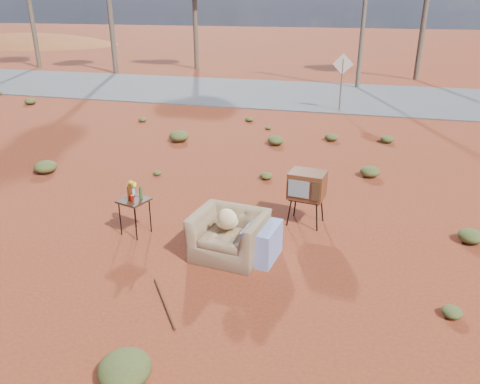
# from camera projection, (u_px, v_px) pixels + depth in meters

# --- Properties ---
(ground) EXTENTS (140.00, 140.00, 0.00)m
(ground) POSITION_uv_depth(u_px,v_px,m) (201.00, 258.00, 7.92)
(ground) COLOR maroon
(ground) RESTS_ON ground
(highway) EXTENTS (140.00, 7.00, 0.04)m
(highway) POSITION_uv_depth(u_px,v_px,m) (310.00, 95.00, 21.30)
(highway) COLOR #565659
(highway) RESTS_ON ground
(dirt_mound) EXTENTS (26.00, 18.00, 2.00)m
(dirt_mound) POSITION_uv_depth(u_px,v_px,m) (25.00, 44.00, 45.41)
(dirt_mound) COLOR #9C5325
(dirt_mound) RESTS_ON ground
(armchair) EXTENTS (1.48, 0.91, 1.03)m
(armchair) POSITION_uv_depth(u_px,v_px,m) (235.00, 230.00, 7.83)
(armchair) COLOR olive
(armchair) RESTS_ON ground
(tv_unit) EXTENTS (0.73, 0.62, 1.06)m
(tv_unit) POSITION_uv_depth(u_px,v_px,m) (307.00, 186.00, 8.86)
(tv_unit) COLOR black
(tv_unit) RESTS_ON ground
(side_table) EXTENTS (0.60, 0.60, 0.97)m
(side_table) POSITION_uv_depth(u_px,v_px,m) (133.00, 197.00, 8.54)
(side_table) COLOR #382214
(side_table) RESTS_ON ground
(rusty_bar) EXTENTS (0.78, 1.05, 0.03)m
(rusty_bar) POSITION_uv_depth(u_px,v_px,m) (164.00, 303.00, 6.74)
(rusty_bar) COLOR #482213
(rusty_bar) RESTS_ON ground
(road_sign) EXTENTS (0.78, 0.06, 2.19)m
(road_sign) POSITION_uv_depth(u_px,v_px,m) (342.00, 72.00, 17.70)
(road_sign) COLOR brown
(road_sign) RESTS_ON ground
(scrub_patch) EXTENTS (17.49, 8.07, 0.33)m
(scrub_patch) POSITION_uv_depth(u_px,v_px,m) (228.00, 164.00, 12.00)
(scrub_patch) COLOR #4B5625
(scrub_patch) RESTS_ON ground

